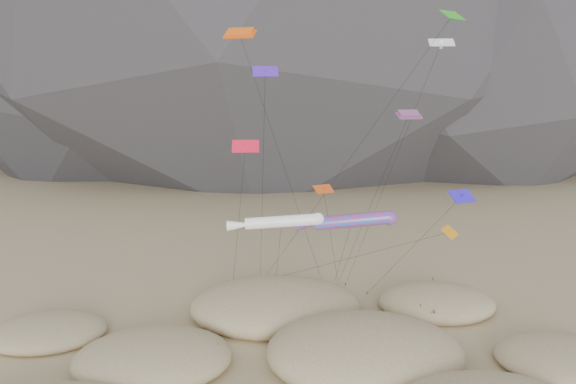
{
  "coord_description": "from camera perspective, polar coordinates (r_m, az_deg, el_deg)",
  "views": [
    {
      "loc": [
        -5.29,
        -34.14,
        20.36
      ],
      "look_at": [
        -1.3,
        12.0,
        12.08
      ],
      "focal_mm": 35.0,
      "sensor_mm": 36.0,
      "label": 1
    }
  ],
  "objects": [
    {
      "name": "orange_parafoil",
      "position": [
        49.96,
        -4.82,
        15.46
      ],
      "size": [
        10.08,
        8.84,
        25.82
      ],
      "color": "#E5520C",
      "rests_on": "ground"
    },
    {
      "name": "white_tube_kite",
      "position": [
        41.14,
        -1.08,
        -3.07
      ],
      "size": [
        7.14,
        17.55,
        11.68
      ],
      "color": "white",
      "rests_on": "ground"
    },
    {
      "name": "kite_stakes",
      "position": [
        60.62,
        2.8,
        -9.36
      ],
      "size": [
        22.41,
        4.87,
        0.3
      ],
      "color": "#3F2D1E",
      "rests_on": "ground"
    },
    {
      "name": "multi_parafoil",
      "position": [
        45.35,
        12.04,
        7.31
      ],
      "size": [
        3.54,
        15.94,
        19.02
      ],
      "color": "#FE1A32",
      "rests_on": "ground"
    },
    {
      "name": "dunes",
      "position": [
        43.44,
        1.24,
        -16.68
      ],
      "size": [
        50.85,
        36.13,
        4.29
      ],
      "color": "#CCB789",
      "rests_on": "ground"
    },
    {
      "name": "dune_grass",
      "position": [
        42.59,
        0.57,
        -17.18
      ],
      "size": [
        43.76,
        27.44,
        1.5
      ],
      "color": "black",
      "rests_on": "ground"
    },
    {
      "name": "delta_kites",
      "position": [
        46.2,
        9.03,
        6.17
      ],
      "size": [
        19.55,
        17.83,
        26.76
      ],
      "color": "#2C1ADF",
      "rests_on": "ground"
    },
    {
      "name": "rainbow_tube_kite",
      "position": [
        44.12,
        6.19,
        -2.94
      ],
      "size": [
        7.95,
        17.24,
        11.32
      ],
      "color": "red",
      "rests_on": "ground"
    }
  ]
}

